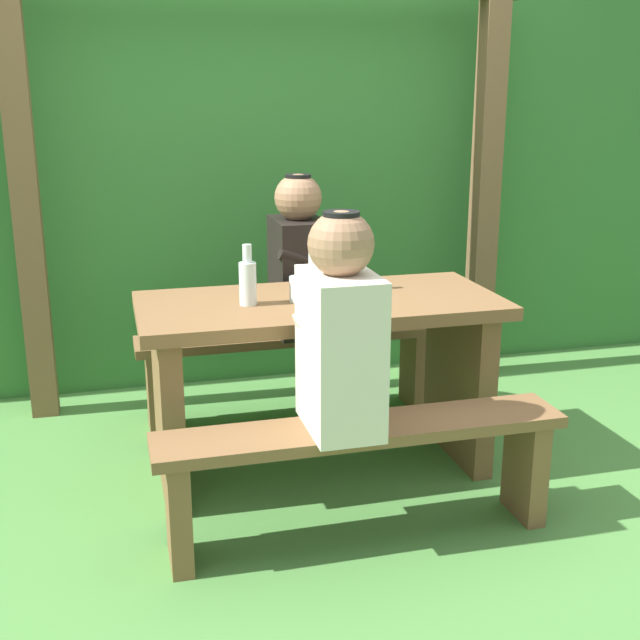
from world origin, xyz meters
name	(u,v)px	position (x,y,z in m)	size (l,w,h in m)	color
ground_plane	(320,468)	(0.00, 0.00, 0.00)	(12.00, 12.00, 0.00)	#49823B
hedge_backdrop	(247,176)	(0.00, 1.60, 1.03)	(6.40, 0.91, 2.05)	#326F2F
pergola_post_left	(27,214)	(-1.12, 0.91, 0.96)	(0.12, 0.12, 1.92)	brown
pergola_post_right	(485,198)	(1.12, 0.91, 0.96)	(0.12, 0.12, 1.92)	brown
picnic_table	(320,355)	(0.00, 0.00, 0.49)	(1.40, 0.64, 0.72)	brown
bench_near	(362,457)	(0.00, -0.55, 0.31)	(1.40, 0.24, 0.42)	brown
bench_far	(290,356)	(0.00, 0.55, 0.31)	(1.40, 0.24, 0.42)	brown
person_white_shirt	(340,331)	(-0.08, -0.55, 0.75)	(0.25, 0.35, 0.72)	silver
person_black_coat	(299,261)	(0.05, 0.55, 0.75)	(0.25, 0.35, 0.72)	black
drinking_glass	(299,289)	(-0.09, -0.01, 0.77)	(0.07, 0.07, 0.10)	silver
bottle_left	(248,281)	(-0.28, -0.01, 0.81)	(0.07, 0.07, 0.23)	silver
bottle_right	(345,267)	(0.13, 0.11, 0.81)	(0.06, 0.06, 0.24)	silver
bottle_center	(316,273)	(0.00, 0.06, 0.81)	(0.06, 0.06, 0.23)	silver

